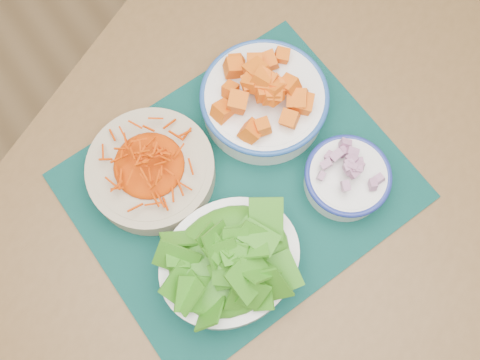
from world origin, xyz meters
The scene contains 7 objects.
ground centered at (0.00, 0.00, 0.00)m, with size 4.00×4.00×0.00m, color #9D784C.
table centered at (-0.18, 0.04, 0.66)m, with size 1.54×1.32×0.75m.
placemat centered at (-0.16, 0.10, 0.75)m, with size 0.54×0.44×0.00m, color black.
carrot_bowl centered at (-0.27, 0.20, 0.79)m, with size 0.28×0.28×0.08m.
squash_bowl centered at (-0.04, 0.19, 0.80)m, with size 0.24×0.24×0.10m.
lettuce_bowl centered at (-0.25, -0.01, 0.80)m, with size 0.24×0.20×0.10m.
onion_bowl centered at (-0.01, -0.01, 0.79)m, with size 0.16×0.16×0.07m.
Camera 1 is at (-0.32, -0.14, 1.64)m, focal length 40.00 mm.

